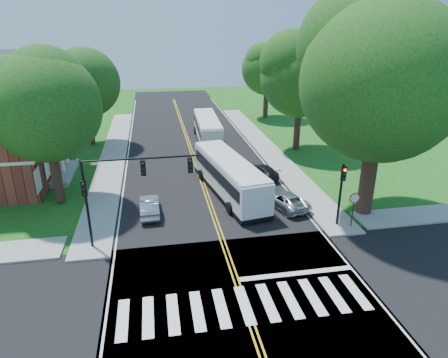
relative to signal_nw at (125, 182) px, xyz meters
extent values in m
plane|color=#1C4E13|center=(5.86, -6.43, -4.38)|extent=(140.00, 140.00, 0.00)
cube|color=black|center=(5.86, 11.57, -4.37)|extent=(14.00, 96.00, 0.01)
cube|color=black|center=(5.86, -6.43, -4.37)|extent=(60.00, 12.00, 0.01)
cube|color=gold|center=(5.86, 15.57, -4.36)|extent=(0.36, 70.00, 0.01)
cube|color=silver|center=(-0.94, 15.57, -4.36)|extent=(0.12, 70.00, 0.01)
cube|color=silver|center=(12.66, 15.57, -4.36)|extent=(0.12, 70.00, 0.01)
cube|color=silver|center=(5.86, -6.93, -4.36)|extent=(12.60, 3.00, 0.01)
cube|color=silver|center=(9.36, -4.83, -4.36)|extent=(6.60, 0.40, 0.01)
cube|color=gray|center=(-2.44, 18.57, -4.30)|extent=(2.60, 40.00, 0.15)
cube|color=gray|center=(14.16, 18.57, -4.30)|extent=(2.60, 40.00, 0.15)
cylinder|color=#382216|center=(16.86, 1.57, -1.23)|extent=(1.10, 1.10, 6.00)
sphere|color=#35681E|center=(16.86, 1.57, 5.28)|extent=(10.80, 10.80, 10.80)
cylinder|color=#382216|center=(-5.64, 7.57, -1.83)|extent=(0.70, 0.70, 4.80)
sphere|color=#35681E|center=(-5.64, 7.57, 3.17)|extent=(8.00, 8.00, 8.00)
cylinder|color=#382216|center=(-5.14, 23.57, -2.03)|extent=(0.70, 0.70, 4.40)
sphere|color=#35681E|center=(-5.14, 23.57, 2.64)|extent=(7.60, 7.60, 7.60)
cylinder|color=#382216|center=(17.36, 17.57, -1.73)|extent=(0.70, 0.70, 5.00)
sphere|color=#35681E|center=(17.36, 17.57, 3.50)|extent=(8.40, 8.40, 8.40)
cylinder|color=#382216|center=(18.36, 33.57, -2.03)|extent=(0.70, 0.70, 4.40)
sphere|color=#35681E|center=(18.36, 33.57, 2.51)|extent=(7.20, 7.20, 7.20)
cube|color=silver|center=(-6.54, 13.57, 0.02)|extent=(1.40, 6.00, 0.45)
cube|color=gray|center=(-6.54, 13.57, -4.13)|extent=(1.80, 6.00, 0.50)
cylinder|color=silver|center=(-6.54, 11.37, -2.28)|extent=(0.50, 0.50, 4.20)
cylinder|color=silver|center=(-6.54, 13.57, -2.28)|extent=(0.50, 0.50, 4.20)
cylinder|color=silver|center=(-6.54, 15.77, -2.28)|extent=(0.50, 0.50, 4.20)
cylinder|color=black|center=(-2.34, 0.07, -1.93)|extent=(0.16, 0.16, 4.60)
cube|color=black|center=(-2.34, -0.08, -0.23)|extent=(0.30, 0.22, 0.95)
sphere|color=black|center=(-2.34, -0.22, 0.07)|extent=(0.18, 0.18, 0.18)
cylinder|color=black|center=(1.16, 0.07, 1.37)|extent=(7.00, 0.12, 0.12)
cube|color=black|center=(1.16, -0.08, 0.82)|extent=(0.30, 0.22, 0.95)
cube|color=black|center=(3.96, -0.08, 0.82)|extent=(0.30, 0.22, 0.95)
cylinder|color=black|center=(14.06, 0.07, -2.03)|extent=(0.16, 0.16, 4.40)
cube|color=black|center=(14.06, -0.08, -0.43)|extent=(0.30, 0.22, 0.95)
sphere|color=#FF0A05|center=(14.06, -0.22, -0.13)|extent=(0.18, 0.18, 0.18)
cylinder|color=black|center=(14.86, -0.43, -3.13)|extent=(0.06, 0.06, 2.20)
cylinder|color=#A50A07|center=(14.86, -0.46, -2.08)|extent=(0.76, 0.04, 0.76)
cube|color=silver|center=(7.73, 6.87, -2.86)|extent=(4.35, 11.69, 2.67)
cube|color=black|center=(7.73, 6.87, -2.38)|extent=(4.28, 10.91, 0.92)
cube|color=black|center=(6.77, 12.56, -2.53)|extent=(2.36, 0.50, 1.55)
cube|color=orange|center=(6.77, 12.56, -1.65)|extent=(1.64, 0.37, 0.31)
cube|color=black|center=(7.73, 6.87, -4.05)|extent=(4.42, 11.79, 0.29)
cube|color=silver|center=(7.73, 6.87, -1.48)|extent=(4.24, 11.34, 0.21)
cylinder|color=black|center=(8.34, 10.81, -3.90)|extent=(0.46, 0.97, 0.93)
cylinder|color=black|center=(5.86, 10.39, -3.90)|extent=(0.46, 0.97, 0.93)
cylinder|color=black|center=(9.56, 3.64, -3.90)|extent=(0.46, 0.97, 0.93)
cylinder|color=black|center=(7.07, 3.22, -3.90)|extent=(0.46, 0.97, 0.93)
cube|color=silver|center=(8.16, 22.50, -2.93)|extent=(2.77, 10.99, 2.54)
cube|color=black|center=(8.16, 22.50, -2.47)|extent=(2.81, 10.23, 0.88)
cube|color=black|center=(8.37, 28.00, -2.61)|extent=(2.27, 0.19, 1.48)
cube|color=orange|center=(8.37, 28.00, -1.78)|extent=(1.57, 0.16, 0.30)
cube|color=black|center=(8.16, 22.50, -4.06)|extent=(2.82, 11.09, 0.28)
cube|color=silver|center=(8.16, 22.50, -1.61)|extent=(2.71, 10.66, 0.20)
cylinder|color=black|center=(9.50, 26.05, -3.92)|extent=(0.33, 0.90, 0.89)
cylinder|color=black|center=(7.10, 26.15, -3.92)|extent=(0.33, 0.90, 0.89)
cylinder|color=black|center=(9.24, 19.12, -3.92)|extent=(0.33, 0.90, 0.89)
cylinder|color=black|center=(6.83, 19.22, -3.92)|extent=(0.33, 0.90, 0.89)
imported|color=#ACAFB3|center=(1.25, 4.24, -3.73)|extent=(1.42, 3.90, 1.28)
imported|color=silver|center=(11.46, 3.60, -3.76)|extent=(3.21, 4.77, 1.21)
imported|color=black|center=(11.35, 10.11, -3.79)|extent=(2.94, 4.28, 1.15)
camera|label=1|loc=(1.91, -22.80, 8.96)|focal=32.00mm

